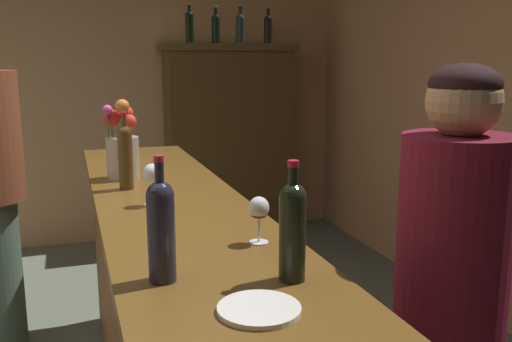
{
  "coord_description": "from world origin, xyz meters",
  "views": [
    {
      "loc": [
        0.25,
        -2.16,
        1.61
      ],
      "look_at": [
        1.09,
        0.35,
        1.08
      ],
      "focal_mm": 39.37,
      "sensor_mm": 36.0,
      "label": 1
    }
  ],
  "objects": [
    {
      "name": "display_bottle_left",
      "position": [
        1.27,
        2.64,
        1.89
      ],
      "size": [
        0.07,
        0.07,
        0.33
      ],
      "color": "black",
      "rests_on": "display_cabinet"
    },
    {
      "name": "cheese_plate",
      "position": [
        0.62,
        -1.08,
        1.08
      ],
      "size": [
        0.19,
        0.19,
        0.01
      ],
      "primitive_type": "cylinder",
      "color": "white",
      "rests_on": "bar_counter"
    },
    {
      "name": "display_bottle_midright",
      "position": [
        1.97,
        2.64,
        1.88
      ],
      "size": [
        0.08,
        0.08,
        0.3
      ],
      "color": "black",
      "rests_on": "display_cabinet"
    },
    {
      "name": "display_bottle_center",
      "position": [
        1.71,
        2.64,
        1.88
      ],
      "size": [
        0.08,
        0.08,
        0.31
      ],
      "color": "#232F35",
      "rests_on": "display_cabinet"
    },
    {
      "name": "display_cabinet",
      "position": [
        1.6,
        2.64,
        0.9
      ],
      "size": [
        1.18,
        0.41,
        1.74
      ],
      "color": "#4E3A1C",
      "rests_on": "ground"
    },
    {
      "name": "flower_arrangement",
      "position": [
        0.47,
        0.44,
        1.22
      ],
      "size": [
        0.16,
        0.15,
        0.36
      ],
      "color": "#A89488",
      "rests_on": "bar_counter"
    },
    {
      "name": "wine_glass_front",
      "position": [
        0.77,
        -0.64,
        1.17
      ],
      "size": [
        0.06,
        0.06,
        0.14
      ],
      "color": "white",
      "rests_on": "bar_counter"
    },
    {
      "name": "wall_back",
      "position": [
        0.0,
        2.94,
        1.38
      ],
      "size": [
        5.45,
        0.12,
        2.75
      ],
      "primitive_type": "cube",
      "color": "tan",
      "rests_on": "ground"
    },
    {
      "name": "display_bottle_midleft",
      "position": [
        1.49,
        2.64,
        1.88
      ],
      "size": [
        0.07,
        0.07,
        0.32
      ],
      "color": "black",
      "rests_on": "display_cabinet"
    },
    {
      "name": "wine_bottle_chardonnay",
      "position": [
        0.45,
        -0.84,
        1.21
      ],
      "size": [
        0.07,
        0.07,
        0.32
      ],
      "color": "#242130",
      "rests_on": "bar_counter"
    },
    {
      "name": "wine_bottle_pinot",
      "position": [
        0.46,
        0.21,
        1.22
      ],
      "size": [
        0.06,
        0.06,
        0.33
      ],
      "color": "#493317",
      "rests_on": "bar_counter"
    },
    {
      "name": "wine_bottle_malbec",
      "position": [
        0.75,
        -0.94,
        1.21
      ],
      "size": [
        0.07,
        0.07,
        0.3
      ],
      "color": "black",
      "rests_on": "bar_counter"
    },
    {
      "name": "bartender",
      "position": [
        1.25,
        -0.91,
        0.9
      ],
      "size": [
        0.31,
        0.31,
        1.6
      ],
      "rotation": [
        0.0,
        0.0,
        3.15
      ],
      "color": "brown",
      "rests_on": "ground"
    },
    {
      "name": "wine_glass_mid",
      "position": [
        0.53,
        -0.1,
        1.18
      ],
      "size": [
        0.07,
        0.07,
        0.16
      ],
      "color": "white",
      "rests_on": "bar_counter"
    },
    {
      "name": "bar_counter",
      "position": [
        0.61,
        -0.09,
        0.54
      ],
      "size": [
        0.57,
        2.84,
        1.07
      ],
      "color": "brown",
      "rests_on": "ground"
    }
  ]
}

